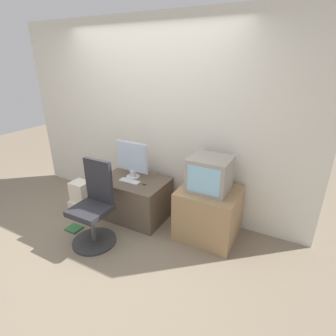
# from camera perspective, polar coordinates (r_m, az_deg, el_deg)

# --- Properties ---
(ground_plane) EXTENTS (12.00, 12.00, 0.00)m
(ground_plane) POSITION_cam_1_polar(r_m,az_deg,el_deg) (3.29, -15.65, -17.53)
(ground_plane) COLOR #7F705B
(wall_back) EXTENTS (4.40, 0.05, 2.60)m
(wall_back) POSITION_cam_1_polar(r_m,az_deg,el_deg) (3.66, -3.50, 10.39)
(wall_back) COLOR silver
(wall_back) RESTS_ON ground_plane
(desk) EXTENTS (0.91, 0.63, 0.56)m
(desk) POSITION_cam_1_polar(r_m,az_deg,el_deg) (3.71, -7.35, -6.47)
(desk) COLOR brown
(desk) RESTS_ON ground_plane
(side_stand) EXTENTS (0.70, 0.64, 0.65)m
(side_stand) POSITION_cam_1_polar(r_m,az_deg,el_deg) (3.30, 8.75, -9.66)
(side_stand) COLOR #A37F56
(side_stand) RESTS_ON ground_plane
(main_monitor) EXTENTS (0.48, 0.19, 0.51)m
(main_monitor) POSITION_cam_1_polar(r_m,az_deg,el_deg) (3.56, -7.81, 1.81)
(main_monitor) COLOR silver
(main_monitor) RESTS_ON desk
(keyboard) EXTENTS (0.29, 0.11, 0.01)m
(keyboard) POSITION_cam_1_polar(r_m,az_deg,el_deg) (3.54, -8.36, -2.84)
(keyboard) COLOR silver
(keyboard) RESTS_ON desk
(mouse) EXTENTS (0.06, 0.03, 0.03)m
(mouse) POSITION_cam_1_polar(r_m,az_deg,el_deg) (3.43, -5.19, -3.39)
(mouse) COLOR #4C4C51
(mouse) RESTS_ON desk
(crt_tv) EXTENTS (0.46, 0.43, 0.40)m
(crt_tv) POSITION_cam_1_polar(r_m,az_deg,el_deg) (3.06, 9.11, -1.28)
(crt_tv) COLOR gray
(crt_tv) RESTS_ON side_stand
(office_chair) EXTENTS (0.52, 0.52, 1.02)m
(office_chair) POSITION_cam_1_polar(r_m,az_deg,el_deg) (3.25, -15.75, -8.76)
(office_chair) COLOR #333333
(office_chair) RESTS_ON ground_plane
(cardboard_box_lower) EXTENTS (0.31, 0.26, 0.23)m
(cardboard_box_lower) POSITION_cam_1_polar(r_m,az_deg,el_deg) (3.97, -17.99, -8.17)
(cardboard_box_lower) COLOR beige
(cardboard_box_lower) RESTS_ON ground_plane
(cardboard_box_upper) EXTENTS (0.24, 0.22, 0.29)m
(cardboard_box_upper) POSITION_cam_1_polar(r_m,az_deg,el_deg) (3.85, -18.45, -4.84)
(cardboard_box_upper) COLOR beige
(cardboard_box_upper) RESTS_ON cardboard_box_lower
(book) EXTENTS (0.19, 0.17, 0.02)m
(book) POSITION_cam_1_polar(r_m,az_deg,el_deg) (3.75, -19.79, -12.27)
(book) COLOR #2D6638
(book) RESTS_ON ground_plane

